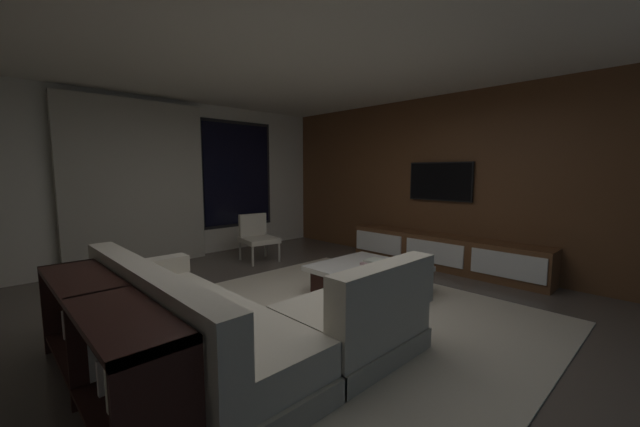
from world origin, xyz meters
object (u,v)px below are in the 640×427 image
object	(u,v)px
sectional_couch	(236,324)
book_stack_on_coffee_table	(374,264)
coffee_table	(368,280)
accent_chair_near_window	(257,235)
mounted_tv	(440,181)
console_table_behind_couch	(101,339)
media_console	(443,253)

from	to	relation	value
sectional_couch	book_stack_on_coffee_table	world-z (taller)	sectional_couch
coffee_table	accent_chair_near_window	bearing A→B (deg)	89.50
coffee_table	mounted_tv	xyz separation A→B (m)	(1.96, 0.13, 1.16)
sectional_couch	console_table_behind_couch	xyz separation A→B (m)	(-0.91, 0.13, 0.13)
media_console	console_table_behind_couch	world-z (taller)	console_table_behind_couch
sectional_couch	mounted_tv	size ratio (longest dim) A/B	2.37
book_stack_on_coffee_table	media_console	bearing A→B (deg)	2.53
coffee_table	accent_chair_near_window	world-z (taller)	accent_chair_near_window
sectional_couch	accent_chair_near_window	world-z (taller)	sectional_couch
accent_chair_near_window	mounted_tv	bearing A→B (deg)	-49.66
book_stack_on_coffee_table	console_table_behind_couch	distance (m)	2.80
mounted_tv	book_stack_on_coffee_table	bearing A→B (deg)	-172.17
accent_chair_near_window	console_table_behind_couch	xyz separation A→B (m)	(-2.90, -2.49, -0.02)
sectional_couch	accent_chair_near_window	xyz separation A→B (m)	(1.98, 2.62, 0.14)
sectional_couch	accent_chair_near_window	distance (m)	3.29
media_console	console_table_behind_couch	distance (m)	4.66
coffee_table	book_stack_on_coffee_table	size ratio (longest dim) A/B	4.13
mounted_tv	console_table_behind_couch	size ratio (longest dim) A/B	0.50
accent_chair_near_window	coffee_table	bearing A→B (deg)	-90.50
coffee_table	media_console	world-z (taller)	media_console
coffee_table	accent_chair_near_window	distance (m)	2.43
book_stack_on_coffee_table	console_table_behind_couch	xyz separation A→B (m)	(-2.80, 0.07, -0.00)
coffee_table	media_console	size ratio (longest dim) A/B	0.37
sectional_couch	coffee_table	distance (m)	1.98
accent_chair_near_window	sectional_couch	bearing A→B (deg)	-127.10
accent_chair_near_window	mounted_tv	world-z (taller)	mounted_tv
book_stack_on_coffee_table	accent_chair_near_window	size ratio (longest dim) A/B	0.36
book_stack_on_coffee_table	mounted_tv	distance (m)	2.26
accent_chair_near_window	console_table_behind_couch	world-z (taller)	accent_chair_near_window
media_console	console_table_behind_couch	xyz separation A→B (m)	(-4.66, -0.01, 0.17)
sectional_couch	mounted_tv	xyz separation A→B (m)	(3.93, 0.34, 1.06)
accent_chair_near_window	book_stack_on_coffee_table	bearing A→B (deg)	-92.19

